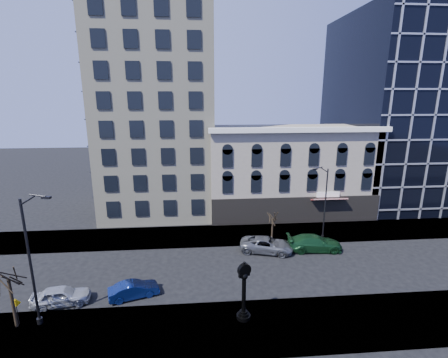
{
  "coord_description": "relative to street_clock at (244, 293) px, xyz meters",
  "views": [
    {
      "loc": [
        -0.63,
        -27.75,
        16.18
      ],
      "look_at": [
        2.0,
        4.0,
        8.0
      ],
      "focal_mm": 26.0,
      "sensor_mm": 36.0,
      "label": 1
    }
  ],
  "objects": [
    {
      "name": "street_clock",
      "position": [
        0.0,
        0.0,
        0.0
      ],
      "size": [
        1.06,
        1.06,
        4.66
      ],
      "rotation": [
        0.0,
        0.0,
        0.4
      ],
      "color": "black",
      "rests_on": "sidewalk_near"
    },
    {
      "name": "car_near_a",
      "position": [
        -14.23,
        3.04,
        -1.48
      ],
      "size": [
        4.64,
        2.49,
        1.5
      ],
      "primitive_type": "imported",
      "rotation": [
        0.0,
        0.0,
        1.74
      ],
      "color": "#A5A8AD",
      "rests_on": "ground"
    },
    {
      "name": "bare_tree_far",
      "position": [
        5.32,
        13.81,
        0.76
      ],
      "size": [
        2.22,
        2.22,
        3.82
      ],
      "color": "#2D2316",
      "rests_on": "sidewalk_far"
    },
    {
      "name": "bare_tree_near",
      "position": [
        -16.37,
        0.47,
        2.53
      ],
      "size": [
        3.57,
        3.57,
        6.13
      ],
      "color": "#2D2316",
      "rests_on": "sidewalk_near"
    },
    {
      "name": "warning_sign",
      "position": [
        -16.31,
        0.7,
        -0.67
      ],
      "size": [
        0.68,
        0.09,
        2.09
      ],
      "rotation": [
        0.0,
        0.0,
        0.08
      ],
      "color": "black",
      "rests_on": "sidewalk_near"
    },
    {
      "name": "street_lamp_near",
      "position": [
        -14.13,
        0.5,
        5.5
      ],
      "size": [
        2.58,
        0.81,
        10.08
      ],
      "rotation": [
        0.0,
        0.0,
        -0.21
      ],
      "color": "black",
      "rests_on": "sidewalk_near"
    },
    {
      "name": "car_far_b",
      "position": [
        9.18,
        10.51,
        -1.38
      ],
      "size": [
        5.99,
        2.75,
        1.7
      ],
      "primitive_type": "imported",
      "rotation": [
        0.0,
        0.0,
        1.51
      ],
      "color": "#143F1E",
      "rests_on": "ground"
    },
    {
      "name": "car_near_b",
      "position": [
        -8.64,
        3.54,
        -1.56
      ],
      "size": [
        4.3,
        2.59,
        1.34
      ],
      "primitive_type": "imported",
      "rotation": [
        0.0,
        0.0,
        1.88
      ],
      "color": "#0C194C",
      "rests_on": "ground"
    },
    {
      "name": "sidewalk_far",
      "position": [
        -2.53,
        15.12,
        -2.17
      ],
      "size": [
        160.0,
        6.0,
        0.12
      ],
      "primitive_type": "cube",
      "color": "#98978A",
      "rests_on": "ground"
    },
    {
      "name": "victorian_row",
      "position": [
        9.47,
        23.01,
        3.77
      ],
      "size": [
        22.6,
        11.19,
        12.5
      ],
      "color": "gray",
      "rests_on": "ground"
    },
    {
      "name": "car_far_a",
      "position": [
        4.01,
        10.6,
        -1.44
      ],
      "size": [
        6.12,
        4.0,
        1.56
      ],
      "primitive_type": "imported",
      "rotation": [
        0.0,
        0.0,
        1.3
      ],
      "color": "#595B60",
      "rests_on": "ground"
    },
    {
      "name": "sidewalk_near",
      "position": [
        -2.53,
        -0.88,
        -2.17
      ],
      "size": [
        160.0,
        6.0,
        0.12
      ],
      "primitive_type": "cube",
      "color": "#98978A",
      "rests_on": "ground"
    },
    {
      "name": "cream_tower",
      "position": [
        -8.65,
        26.01,
        17.09
      ],
      "size": [
        15.9,
        15.4,
        42.5
      ],
      "color": "beige",
      "rests_on": "ground"
    },
    {
      "name": "street_lamp_far",
      "position": [
        10.54,
        12.88,
        4.51
      ],
      "size": [
        2.15,
        1.08,
        8.76
      ],
      "rotation": [
        0.0,
        0.0,
        3.54
      ],
      "color": "black",
      "rests_on": "sidewalk_far"
    },
    {
      "name": "glass_office",
      "position": [
        29.47,
        28.03,
        11.77
      ],
      "size": [
        20.0,
        20.15,
        28.0
      ],
      "color": "black",
      "rests_on": "ground"
    },
    {
      "name": "ground",
      "position": [
        -2.53,
        7.12,
        -2.23
      ],
      "size": [
        160.0,
        160.0,
        0.0
      ],
      "primitive_type": "plane",
      "color": "black",
      "rests_on": "ground"
    }
  ]
}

